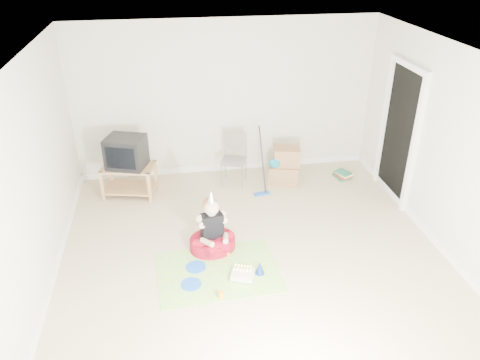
{
  "coord_description": "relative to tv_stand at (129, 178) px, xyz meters",
  "views": [
    {
      "loc": [
        -0.96,
        -4.88,
        3.78
      ],
      "look_at": [
        -0.1,
        0.4,
        0.9
      ],
      "focal_mm": 35.0,
      "sensor_mm": 36.0,
      "label": 1
    }
  ],
  "objects": [
    {
      "name": "ground",
      "position": [
        1.64,
        -1.86,
        -0.29
      ],
      "size": [
        5.0,
        5.0,
        0.0
      ],
      "primitive_type": "plane",
      "color": "beige",
      "rests_on": "ground"
    },
    {
      "name": "doorway_recess",
      "position": [
        4.12,
        -0.66,
        0.73
      ],
      "size": [
        0.02,
        0.9,
        2.05
      ],
      "primitive_type": "cube",
      "color": "black",
      "rests_on": "ground"
    },
    {
      "name": "tv_stand",
      "position": [
        0.0,
        0.0,
        0.0
      ],
      "size": [
        0.9,
        0.67,
        0.5
      ],
      "color": "#A67A4B",
      "rests_on": "ground"
    },
    {
      "name": "crt_tv",
      "position": [
        0.0,
        -0.0,
        0.45
      ],
      "size": [
        0.69,
        0.63,
        0.49
      ],
      "primitive_type": "cube",
      "rotation": [
        0.0,
        0.0,
        -0.33
      ],
      "color": "black",
      "rests_on": "tv_stand"
    },
    {
      "name": "folding_chair",
      "position": [
        1.69,
        0.09,
        0.13
      ],
      "size": [
        0.49,
        0.48,
        0.87
      ],
      "color": "gray",
      "rests_on": "ground"
    },
    {
      "name": "cardboard_boxes",
      "position": [
        2.53,
        0.02,
        0.0
      ],
      "size": [
        0.57,
        0.47,
        0.62
      ],
      "color": "#956D48",
      "rests_on": "ground"
    },
    {
      "name": "floor_mop",
      "position": [
        2.08,
        -0.36,
        -0.03
      ],
      "size": [
        0.28,
        0.36,
        1.07
      ],
      "color": "blue",
      "rests_on": "ground"
    },
    {
      "name": "book_pile",
      "position": [
        3.57,
        0.01,
        -0.24
      ],
      "size": [
        0.28,
        0.32,
        0.12
      ],
      "color": "#236948",
      "rests_on": "ground"
    },
    {
      "name": "seated_woman",
      "position": [
        1.14,
        -1.67,
        -0.1
      ],
      "size": [
        0.74,
        0.74,
        0.88
      ],
      "color": "maroon",
      "rests_on": "ground"
    },
    {
      "name": "party_mat",
      "position": [
        1.15,
        -2.16,
        -0.29
      ],
      "size": [
        1.56,
        1.17,
        0.01
      ],
      "primitive_type": "cube",
      "rotation": [
        0.0,
        0.0,
        0.06
      ],
      "color": "#F3338A",
      "rests_on": "ground"
    },
    {
      "name": "birthday_cake",
      "position": [
        1.44,
        -2.33,
        -0.26
      ],
      "size": [
        0.33,
        0.3,
        0.14
      ],
      "color": "silver",
      "rests_on": "party_mat"
    },
    {
      "name": "blue_plate_near",
      "position": [
        0.88,
        -2.04,
        -0.28
      ],
      "size": [
        0.32,
        0.32,
        0.01
      ],
      "primitive_type": "cylinder",
      "rotation": [
        0.0,
        0.0,
        0.32
      ],
      "color": "blue",
      "rests_on": "party_mat"
    },
    {
      "name": "blue_plate_far",
      "position": [
        0.8,
        -2.36,
        -0.28
      ],
      "size": [
        0.27,
        0.27,
        0.01
      ],
      "primitive_type": "cylinder",
      "rotation": [
        0.0,
        0.0,
        0.11
      ],
      "color": "blue",
      "rests_on": "party_mat"
    },
    {
      "name": "orange_cup_near",
      "position": [
        1.31,
        -1.84,
        -0.25
      ],
      "size": [
        0.09,
        0.09,
        0.08
      ],
      "primitive_type": "cylinder",
      "rotation": [
        0.0,
        0.0,
        -0.33
      ],
      "color": "orange",
      "rests_on": "party_mat"
    },
    {
      "name": "orange_cup_far",
      "position": [
        1.13,
        -2.63,
        -0.25
      ],
      "size": [
        0.07,
        0.07,
        0.08
      ],
      "primitive_type": "cylinder",
      "rotation": [
        0.0,
        0.0,
        -0.02
      ],
      "color": "orange",
      "rests_on": "party_mat"
    },
    {
      "name": "blue_party_hat",
      "position": [
        1.66,
        -2.28,
        -0.2
      ],
      "size": [
        0.12,
        0.12,
        0.17
      ],
      "primitive_type": "cone",
      "rotation": [
        0.0,
        0.0,
        -0.07
      ],
      "color": "#163B9F",
      "rests_on": "party_mat"
    }
  ]
}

